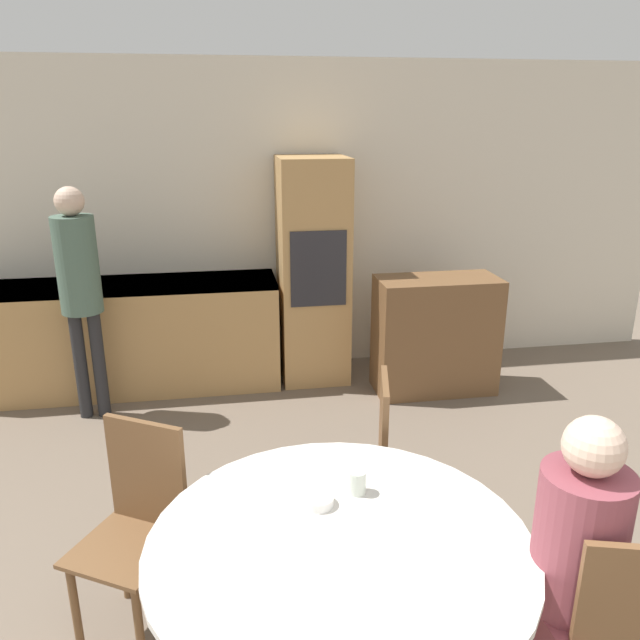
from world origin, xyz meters
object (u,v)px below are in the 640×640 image
dining_table (339,584)px  chair_far_left (138,518)px  chair_far_right (365,455)px  person_standing (79,277)px  sideboard (435,335)px  chair_near_right (620,634)px  cup (357,482)px  bowl_near (318,501)px  oven_unit (313,272)px  person_seated (580,561)px

dining_table → chair_far_left: bearing=144.1°
chair_far_right → person_standing: bearing=-123.5°
sideboard → chair_far_right: size_ratio=1.02×
chair_near_right → chair_far_right: bearing=-49.3°
chair_near_right → cup: chair_near_right is taller
bowl_near → chair_far_left: bearing=155.0°
cup → bowl_near: size_ratio=0.77×
chair_far_left → chair_far_right: size_ratio=1.00×
dining_table → person_standing: size_ratio=0.81×
dining_table → cup: cup is taller
dining_table → cup: 0.38m
cup → sideboard: bearing=63.7°
dining_table → chair_near_right: (0.89, -0.35, -0.03)m
sideboard → cup: bearing=-116.3°
oven_unit → dining_table: 3.20m
sideboard → chair_far_right: bearing=-119.4°
oven_unit → person_standing: (-1.74, -0.49, 0.15)m
oven_unit → dining_table: oven_unit is taller
chair_far_left → bowl_near: bearing=5.3°
sideboard → bowl_near: size_ratio=7.74×
oven_unit → person_seated: 3.42m
person_standing → chair_near_right: bearing=-53.5°
oven_unit → dining_table: (-0.39, -3.15, -0.38)m
chair_far_right → cup: (-0.18, -0.63, 0.26)m
person_seated → person_standing: person_standing is taller
sideboard → chair_far_left: size_ratio=1.02×
chair_near_right → chair_far_right: 1.38m
dining_table → person_seated: bearing=-17.4°
oven_unit → chair_far_right: (-0.09, -2.25, -0.40)m
chair_far_left → person_standing: size_ratio=0.55×
oven_unit → person_standing: 1.82m
dining_table → chair_near_right: chair_near_right is taller
person_standing → bowl_near: bearing=-61.9°
dining_table → person_seated: (0.78, -0.24, 0.19)m
sideboard → person_seated: (-0.55, -2.94, 0.27)m
chair_far_right → person_seated: bearing=35.4°
oven_unit → bowl_near: size_ratio=14.88×
dining_table → chair_near_right: 0.95m
dining_table → person_seated: size_ratio=1.09×
person_seated → cup: person_seated is taller
sideboard → chair_far_left: (-2.09, -2.14, 0.05)m
person_standing → chair_far_right: bearing=-46.8°
chair_near_right → bowl_near: size_ratio=7.57×
chair_far_left → dining_table: bearing=-5.7°
chair_far_right → chair_near_right: bearing=38.0°
chair_far_right → dining_table: bearing=-5.7°
oven_unit → person_standing: bearing=-164.3°
dining_table → person_standing: person_standing is taller
person_standing → bowl_near: (1.30, -2.44, -0.32)m
sideboard → person_seated: 3.01m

